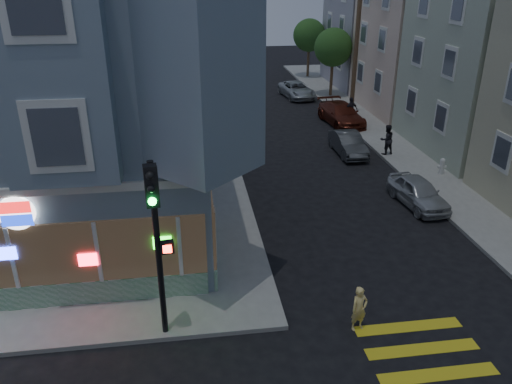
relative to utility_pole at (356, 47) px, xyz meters
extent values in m
cube|color=gray|center=(11.00, -1.00, -4.72)|extent=(24.00, 42.00, 0.15)
cube|color=gray|center=(-18.00, -13.00, 0.85)|extent=(14.00, 14.00, 11.00)
cube|color=silver|center=(-18.00, -13.00, -0.80)|extent=(14.30, 14.30, 0.25)
cylinder|color=white|center=(-16.40, -20.13, -1.40)|extent=(1.00, 0.12, 1.00)
cube|color=#C8B29A|center=(7.50, 1.00, -0.15)|extent=(12.00, 8.60, 9.00)
cube|color=gray|center=(7.50, 10.00, 0.60)|extent=(12.00, 8.60, 10.50)
cylinder|color=#4C3826|center=(0.00, 0.00, -0.15)|extent=(0.30, 0.30, 9.00)
cylinder|color=#4C3826|center=(0.20, 6.00, -3.05)|extent=(0.24, 0.24, 3.20)
sphere|color=#1D481A|center=(0.20, 6.00, -0.85)|extent=(3.00, 3.00, 3.00)
cylinder|color=#4C3826|center=(0.20, 14.00, -3.05)|extent=(0.24, 0.24, 3.20)
sphere|color=#1D481A|center=(0.20, 14.00, -0.85)|extent=(3.00, 3.00, 3.00)
imported|color=#F6DA7E|center=(-6.99, -22.20, -4.10)|extent=(0.57, 0.45, 1.40)
imported|color=black|center=(-0.70, -8.30, -3.81)|extent=(0.93, 0.79, 1.68)
imported|color=#27232B|center=(-0.70, -2.00, -3.79)|extent=(1.09, 0.73, 1.71)
imported|color=#B1B5B9|center=(-1.68, -14.54, -4.18)|extent=(1.80, 3.76, 1.24)
imported|color=#3D4043|center=(-2.67, -7.63, -4.18)|extent=(1.34, 3.75, 1.23)
imported|color=#592014|center=(-1.30, -1.81, -4.09)|extent=(2.50, 5.05, 1.41)
imported|color=#AAB1B5|center=(-2.59, 6.17, -4.17)|extent=(2.61, 4.71, 1.25)
cylinder|color=black|center=(-12.51, -21.70, -2.06)|extent=(0.17, 0.17, 5.17)
cube|color=black|center=(-12.51, -21.93, -0.04)|extent=(0.37, 0.33, 1.09)
sphere|color=black|center=(-12.51, -22.09, 0.30)|extent=(0.21, 0.21, 0.21)
sphere|color=black|center=(-12.51, -22.09, -0.04)|extent=(0.21, 0.21, 0.21)
sphere|color=#19F23F|center=(-12.51, -22.09, -0.38)|extent=(0.21, 0.21, 0.21)
cube|color=black|center=(-12.26, -21.89, -1.80)|extent=(0.36, 0.25, 0.33)
cube|color=#FF2614|center=(-12.26, -22.00, -1.80)|extent=(0.23, 0.02, 0.23)
cylinder|color=silver|center=(1.00, -11.48, -4.34)|extent=(0.25, 0.25, 0.62)
sphere|color=silver|center=(1.00, -11.48, -3.97)|extent=(0.27, 0.27, 0.27)
cylinder|color=silver|center=(1.00, -11.48, -4.28)|extent=(0.47, 0.12, 0.12)
camera|label=1|loc=(-11.56, -33.32, 4.78)|focal=35.00mm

